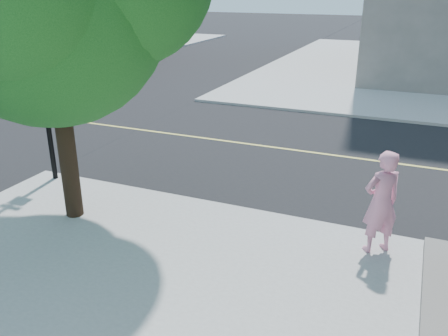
% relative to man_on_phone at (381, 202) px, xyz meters
% --- Properties ---
extents(ground, '(140.00, 140.00, 0.00)m').
position_rel_man_on_phone_xyz_m(ground, '(-7.56, 0.73, -1.10)').
color(ground, black).
rests_on(ground, ground).
extents(road_ew, '(140.00, 9.00, 0.01)m').
position_rel_man_on_phone_xyz_m(road_ew, '(-7.56, 5.23, -1.10)').
color(road_ew, black).
rests_on(road_ew, ground).
extents(sidewalk_nw, '(26.00, 25.00, 0.12)m').
position_rel_man_on_phone_xyz_m(sidewalk_nw, '(-30.56, 22.23, -1.04)').
color(sidewalk_nw, '#A6A6A6').
rests_on(sidewalk_nw, ground).
extents(man_on_phone, '(0.86, 0.82, 1.97)m').
position_rel_man_on_phone_xyz_m(man_on_phone, '(0.00, 0.00, 0.00)').
color(man_on_phone, pink).
rests_on(man_on_phone, sidewalk_se).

